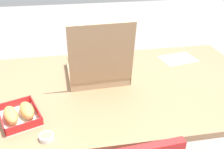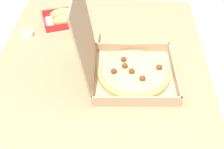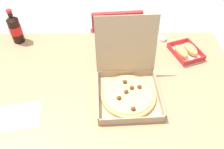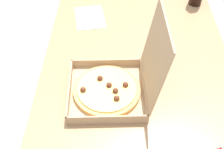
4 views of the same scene
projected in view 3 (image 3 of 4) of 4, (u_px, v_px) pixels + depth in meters
name	position (u px, v px, depth m)	size (l,w,h in m)	color
ground_plane	(108.00, 144.00, 1.76)	(10.00, 10.00, 0.00)	gray
dining_table	(106.00, 88.00, 1.29)	(1.46, 0.86, 0.74)	#997551
chair	(115.00, 43.00, 1.89)	(0.43, 0.43, 0.83)	red
pizza_box_open	(128.00, 87.00, 1.13)	(0.33, 0.37, 0.35)	tan
bread_side_box	(186.00, 51.00, 1.36)	(0.21, 0.23, 0.06)	white
cola_bottle	(15.00, 29.00, 1.41)	(0.07, 0.07, 0.22)	black
paper_menu	(17.00, 117.00, 1.06)	(0.21, 0.15, 0.00)	white
dipping_sauce_cup	(162.00, 38.00, 1.47)	(0.06, 0.06, 0.02)	white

